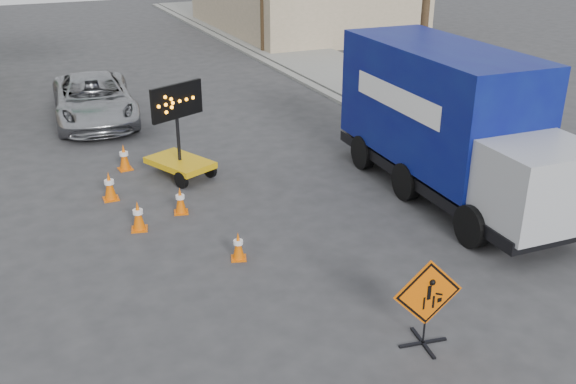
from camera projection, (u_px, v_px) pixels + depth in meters
ground at (360, 355)px, 10.80m from camera, size 100.00×100.00×0.00m
curb_right at (328, 94)px, 26.01m from camera, size 0.40×60.00×0.12m
sidewalk_right at (377, 88)px, 26.87m from camera, size 4.00×60.00×0.15m
construction_sign at (427, 301)px, 10.73m from camera, size 1.24×0.88×1.65m
arrow_board at (180, 156)px, 17.83m from camera, size 1.80×2.17×2.67m
pickup_truck at (94, 99)px, 22.56m from camera, size 3.08×5.94×1.60m
box_truck at (448, 131)px, 16.34m from camera, size 2.80×8.04×3.78m
cone_a at (238, 246)px, 13.67m from camera, size 0.41×0.41×0.64m
cone_b at (138, 216)px, 14.92m from camera, size 0.44×0.44×0.73m
cone_c at (180, 200)px, 15.77m from camera, size 0.41×0.41×0.68m
cone_d at (110, 186)px, 16.49m from camera, size 0.40×0.40×0.77m
cone_e at (124, 157)px, 18.43m from camera, size 0.42×0.42×0.76m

